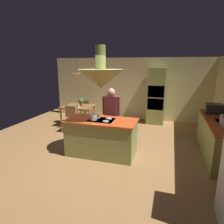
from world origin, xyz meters
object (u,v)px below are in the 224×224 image
Objects in this scene: potted_plant_on_table at (81,102)px; chair_facing_island at (69,117)px; oven_tower at (156,96)px; chair_by_back_wall at (86,109)px; cup_on_table at (79,106)px; kitchen_island at (102,137)px; person_at_island at (111,113)px; canister_tea at (222,119)px; dining_table at (78,108)px; canister_sugar at (224,122)px; microwave_on_counter at (214,109)px; cooking_pot_on_cooktop at (93,118)px.

chair_facing_island is at bearing -101.47° from potted_plant_on_table.
potted_plant_on_table is at bearing -156.64° from oven_tower.
oven_tower is at bearing -170.76° from chair_by_back_wall.
kitchen_island is at bearing -50.27° from cup_on_table.
kitchen_island is 0.86m from person_at_island.
canister_tea is at bearing 10.74° from kitchen_island.
dining_table is 4.87m from canister_sugar.
person_at_island reaches higher than potted_plant_on_table.
chair_facing_island is 1.89× the size of microwave_on_counter.
cup_on_table is at bearing 99.16° from chair_by_back_wall.
person_at_island is at bearing 176.35° from canister_tea.
microwave_on_counter is (4.54, -0.55, 0.41)m from dining_table.
canister_tea is 3.07m from cooking_pot_on_cooktop.
person_at_island is 10.13× the size of canister_sugar.
canister_sugar is at bearing -21.51° from potted_plant_on_table.
kitchen_island is at bearing 39.09° from cooking_pot_on_cooktop.
canister_sugar is (4.40, -1.74, 0.08)m from potted_plant_on_table.
chair_by_back_wall is (-1.75, 2.07, -0.44)m from person_at_island.
oven_tower is (1.10, 3.24, 0.61)m from kitchen_island.
chair_by_back_wall reaches higher than cup_on_table.
dining_table is 2.73m from cooking_pot_on_cooktop.
cooking_pot_on_cooktop reaches higher than chair_facing_island.
kitchen_island reaches higher than cup_on_table.
cup_on_table is 0.55× the size of canister_sugar.
cup_on_table is at bearing -87.40° from potted_plant_on_table.
kitchen_island is at bearing -39.71° from chair_facing_island.
cooking_pot_on_cooktop is (1.54, -2.23, 0.35)m from dining_table.
canister_tea reaches higher than cooking_pot_on_cooktop.
chair_by_back_wall is at bearing 151.85° from canister_sugar.
oven_tower reaches higher than cup_on_table.
person_at_island reaches higher than cooking_pot_on_cooktop.
person_at_island is 1.89× the size of chair_by_back_wall.
potted_plant_on_table is (0.14, -0.01, 0.26)m from dining_table.
potted_plant_on_table is at bearing 101.26° from chair_by_back_wall.
chair_by_back_wall reaches higher than dining_table.
oven_tower reaches higher than cooking_pot_on_cooktop.
cup_on_table is at bearing 163.17° from canister_tea.
cooking_pot_on_cooktop is (1.54, -2.92, 0.51)m from chair_by_back_wall.
canister_tea is at bearing -16.83° from cup_on_table.
dining_table is (-1.70, 2.10, 0.20)m from kitchen_island.
cooking_pot_on_cooktop is at bearing -103.76° from person_at_island.
chair_by_back_wall is 4.83× the size of cooking_pot_on_cooktop.
kitchen_island is 5.94× the size of potted_plant_on_table.
dining_table is 4.82m from canister_tea.
canister_tea reaches higher than chair_by_back_wall.
oven_tower is at bearing 69.52° from cooking_pot_on_cooktop.
microwave_on_counter is at bearing -6.96° from dining_table.
chair_by_back_wall is 5.17m from canister_sugar.
canister_sugar is at bearing -7.31° from person_at_island.
canister_sugar reaches higher than kitchen_island.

